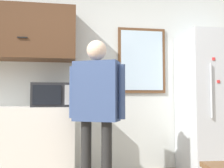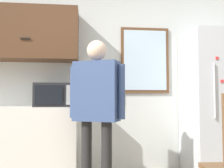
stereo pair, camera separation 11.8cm
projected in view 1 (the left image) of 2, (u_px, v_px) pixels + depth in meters
The scene contains 5 objects.
back_wall at pixel (92, 73), 3.53m from camera, with size 6.00×0.06×2.70m.
microwave at pixel (52, 95), 3.07m from camera, with size 0.46×0.38×0.29m.
person at pixel (96, 99), 2.62m from camera, with size 0.57×0.39×1.61m.
refrigerator at pixel (213, 103), 3.38m from camera, with size 0.82×0.70×1.88m.
window at pixel (142, 60), 3.61m from camera, with size 0.70×0.05×0.94m.
Camera 1 is at (-0.25, -1.46, 0.99)m, focal length 40.00 mm.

